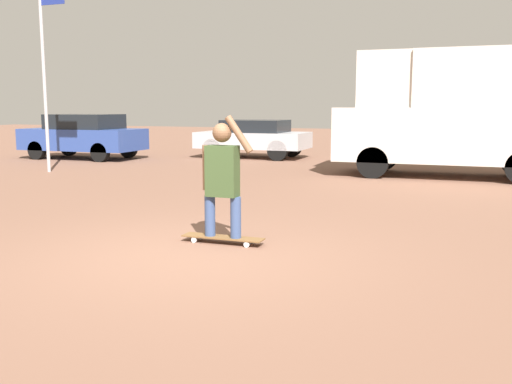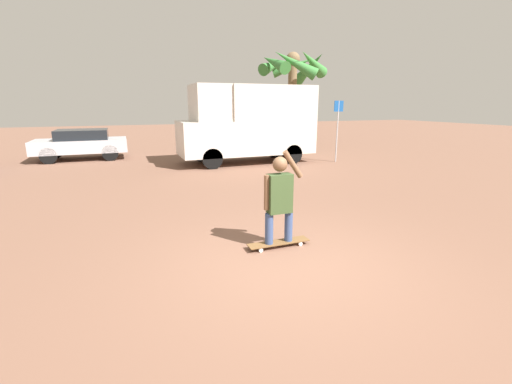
# 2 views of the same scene
# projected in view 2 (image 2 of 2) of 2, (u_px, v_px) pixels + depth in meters

# --- Properties ---
(ground_plane) EXTENTS (80.00, 80.00, 0.00)m
(ground_plane) POSITION_uv_depth(u_px,v_px,m) (291.00, 265.00, 5.28)
(ground_plane) COLOR brown
(skateboard) EXTENTS (1.11, 0.24, 0.09)m
(skateboard) POSITION_uv_depth(u_px,v_px,m) (279.00, 243.00, 5.95)
(skateboard) COLOR brown
(skateboard) RESTS_ON ground_plane
(person_skateboarder) EXTENTS (0.70, 0.25, 1.60)m
(person_skateboarder) POSITION_uv_depth(u_px,v_px,m) (279.00, 195.00, 5.73)
(person_skateboarder) COLOR #384C7A
(person_skateboarder) RESTS_ON skateboard
(camper_van) EXTENTS (5.55, 2.15, 3.17)m
(camper_van) POSITION_uv_depth(u_px,v_px,m) (249.00, 122.00, 14.27)
(camper_van) COLOR black
(camper_van) RESTS_ON ground_plane
(parked_car_silver) EXTENTS (3.83, 1.90, 1.33)m
(parked_car_silver) POSITION_uv_depth(u_px,v_px,m) (82.00, 143.00, 15.28)
(parked_car_silver) COLOR black
(parked_car_silver) RESTS_ON ground_plane
(palm_tree_near_van) EXTENTS (3.94, 4.12, 5.48)m
(palm_tree_near_van) POSITION_uv_depth(u_px,v_px,m) (293.00, 70.00, 19.72)
(palm_tree_near_van) COLOR brown
(palm_tree_near_van) RESTS_ON ground_plane
(street_sign) EXTENTS (0.44, 0.06, 2.56)m
(street_sign) POSITION_uv_depth(u_px,v_px,m) (338.00, 123.00, 14.40)
(street_sign) COLOR #B7B7BC
(street_sign) RESTS_ON ground_plane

